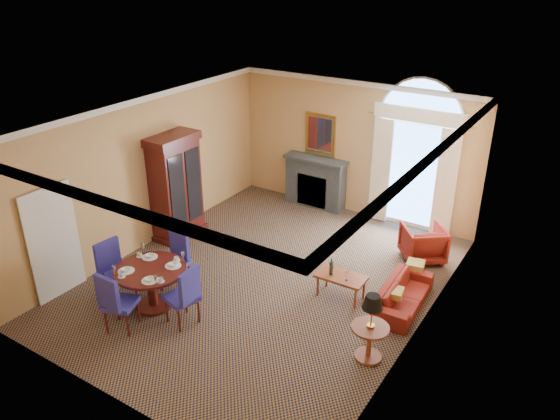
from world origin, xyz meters
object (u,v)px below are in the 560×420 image
Objects in this scene: armoire at (176,188)px; coffee_table at (341,277)px; dining_table at (151,279)px; sofa at (403,295)px; side_table at (371,320)px; armchair at (423,243)px.

armoire reaches higher than coffee_table.
dining_table is 4.47m from sofa.
sofa is at bearing 91.79° from side_table.
sofa is 1.67m from side_table.
dining_table is at bearing -168.00° from side_table.
coffee_table is (2.67, 2.06, -0.16)m from dining_table.
coffee_table is (-1.09, -0.34, 0.18)m from sofa.
side_table is at bearing -48.97° from coffee_table.
dining_table is at bearing -57.22° from armoire.
side_table reaches higher than coffee_table.
side_table is (5.32, -1.55, -0.41)m from armoire.
side_table is at bearing 178.87° from sofa.
dining_table is 0.76× the size of sofa.
dining_table is 5.46m from armchair.
dining_table reaches higher than sofa.
dining_table is 1.38× the size of coffee_table.
dining_table is (1.52, -2.35, -0.54)m from armoire.
side_table reaches higher than dining_table.
armchair is 2.29m from coffee_table.
side_table is (0.05, -1.60, 0.47)m from sofa.
coffee_table is at bearing -3.96° from armoire.
side_table is at bearing 12.00° from dining_table.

